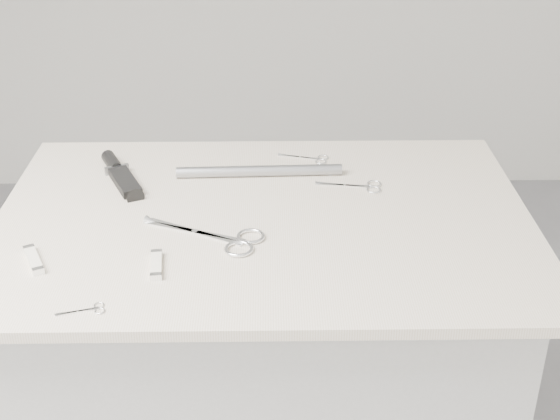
{
  "coord_description": "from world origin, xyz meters",
  "views": [
    {
      "loc": [
        0.01,
        -1.27,
        1.62
      ],
      "look_at": [
        0.03,
        0.02,
        0.92
      ],
      "focal_mm": 50.0,
      "sensor_mm": 36.0,
      "label": 1
    }
  ],
  "objects_px": {
    "plinth": "(266,407)",
    "tiny_scissors": "(87,310)",
    "pocket_knife_a": "(156,265)",
    "embroidery_scissors_a": "(362,186)",
    "pocket_knife_b": "(34,260)",
    "embroidery_scissors_b": "(312,158)",
    "metal_rail": "(259,171)",
    "sheathed_knife": "(119,173)",
    "large_shears": "(227,239)"
  },
  "relations": [
    {
      "from": "embroidery_scissors_a",
      "to": "sheathed_knife",
      "type": "height_order",
      "value": "sheathed_knife"
    },
    {
      "from": "large_shears",
      "to": "pocket_knife_b",
      "type": "xyz_separation_m",
      "value": [
        -0.32,
        -0.07,
        0.0
      ]
    },
    {
      "from": "plinth",
      "to": "tiny_scissors",
      "type": "height_order",
      "value": "tiny_scissors"
    },
    {
      "from": "plinth",
      "to": "pocket_knife_b",
      "type": "height_order",
      "value": "pocket_knife_b"
    },
    {
      "from": "tiny_scissors",
      "to": "metal_rail",
      "type": "bearing_deg",
      "value": 45.43
    },
    {
      "from": "tiny_scissors",
      "to": "pocket_knife_a",
      "type": "relative_size",
      "value": 0.89
    },
    {
      "from": "large_shears",
      "to": "embroidery_scissors_b",
      "type": "height_order",
      "value": "large_shears"
    },
    {
      "from": "pocket_knife_b",
      "to": "pocket_knife_a",
      "type": "bearing_deg",
      "value": -121.07
    },
    {
      "from": "large_shears",
      "to": "sheathed_knife",
      "type": "height_order",
      "value": "sheathed_knife"
    },
    {
      "from": "pocket_knife_a",
      "to": "pocket_knife_b",
      "type": "relative_size",
      "value": 0.95
    },
    {
      "from": "sheathed_knife",
      "to": "embroidery_scissors_a",
      "type": "bearing_deg",
      "value": -120.94
    },
    {
      "from": "tiny_scissors",
      "to": "pocket_knife_a",
      "type": "bearing_deg",
      "value": 37.64
    },
    {
      "from": "plinth",
      "to": "metal_rail",
      "type": "relative_size",
      "value": 2.65
    },
    {
      "from": "embroidery_scissors_b",
      "to": "pocket_knife_a",
      "type": "xyz_separation_m",
      "value": [
        -0.28,
        -0.43,
        0.0
      ]
    },
    {
      "from": "plinth",
      "to": "embroidery_scissors_a",
      "type": "xyz_separation_m",
      "value": [
        0.2,
        0.12,
        0.47
      ]
    },
    {
      "from": "plinth",
      "to": "pocket_knife_a",
      "type": "xyz_separation_m",
      "value": [
        -0.18,
        -0.18,
        0.48
      ]
    },
    {
      "from": "pocket_knife_a",
      "to": "tiny_scissors",
      "type": "bearing_deg",
      "value": 137.09
    },
    {
      "from": "large_shears",
      "to": "embroidery_scissors_b",
      "type": "distance_m",
      "value": 0.38
    },
    {
      "from": "embroidery_scissors_b",
      "to": "pocket_knife_a",
      "type": "bearing_deg",
      "value": -107.32
    },
    {
      "from": "plinth",
      "to": "embroidery_scissors_b",
      "type": "bearing_deg",
      "value": 67.82
    },
    {
      "from": "metal_rail",
      "to": "large_shears",
      "type": "bearing_deg",
      "value": -102.18
    },
    {
      "from": "large_shears",
      "to": "metal_rail",
      "type": "xyz_separation_m",
      "value": [
        0.06,
        0.26,
        0.01
      ]
    },
    {
      "from": "embroidery_scissors_a",
      "to": "sheathed_knife",
      "type": "bearing_deg",
      "value": -177.52
    },
    {
      "from": "embroidery_scissors_a",
      "to": "metal_rail",
      "type": "height_order",
      "value": "metal_rail"
    },
    {
      "from": "embroidery_scissors_b",
      "to": "metal_rail",
      "type": "relative_size",
      "value": 0.32
    },
    {
      "from": "large_shears",
      "to": "sheathed_knife",
      "type": "bearing_deg",
      "value": 156.6
    },
    {
      "from": "large_shears",
      "to": "embroidery_scissors_b",
      "type": "relative_size",
      "value": 2.04
    },
    {
      "from": "pocket_knife_a",
      "to": "pocket_knife_b",
      "type": "xyz_separation_m",
      "value": [
        -0.21,
        0.02,
        0.0
      ]
    },
    {
      "from": "plinth",
      "to": "embroidery_scissors_b",
      "type": "xyz_separation_m",
      "value": [
        0.1,
        0.25,
        0.47
      ]
    },
    {
      "from": "pocket_knife_b",
      "to": "embroidery_scissors_a",
      "type": "bearing_deg",
      "value": -90.64
    },
    {
      "from": "tiny_scissors",
      "to": "sheathed_knife",
      "type": "relative_size",
      "value": 0.38
    },
    {
      "from": "tiny_scissors",
      "to": "embroidery_scissors_a",
      "type": "bearing_deg",
      "value": 26.12
    },
    {
      "from": "large_shears",
      "to": "embroidery_scissors_a",
      "type": "xyz_separation_m",
      "value": [
        0.26,
        0.2,
        -0.0
      ]
    },
    {
      "from": "large_shears",
      "to": "sheathed_knife",
      "type": "relative_size",
      "value": 1.15
    },
    {
      "from": "large_shears",
      "to": "embroidery_scissors_b",
      "type": "bearing_deg",
      "value": 88.54
    },
    {
      "from": "plinth",
      "to": "embroidery_scissors_b",
      "type": "distance_m",
      "value": 0.54
    },
    {
      "from": "embroidery_scissors_a",
      "to": "metal_rail",
      "type": "relative_size",
      "value": 0.39
    },
    {
      "from": "embroidery_scissors_a",
      "to": "sheathed_knife",
      "type": "relative_size",
      "value": 0.68
    },
    {
      "from": "embroidery_scissors_a",
      "to": "pocket_knife_b",
      "type": "distance_m",
      "value": 0.64
    },
    {
      "from": "sheathed_knife",
      "to": "pocket_knife_b",
      "type": "distance_m",
      "value": 0.34
    },
    {
      "from": "plinth",
      "to": "tiny_scissors",
      "type": "distance_m",
      "value": 0.62
    },
    {
      "from": "embroidery_scissors_a",
      "to": "large_shears",
      "type": "bearing_deg",
      "value": -132.94
    },
    {
      "from": "embroidery_scissors_b",
      "to": "metal_rail",
      "type": "height_order",
      "value": "metal_rail"
    },
    {
      "from": "metal_rail",
      "to": "tiny_scissors",
      "type": "bearing_deg",
      "value": -119.0
    },
    {
      "from": "large_shears",
      "to": "metal_rail",
      "type": "height_order",
      "value": "metal_rail"
    },
    {
      "from": "sheathed_knife",
      "to": "metal_rail",
      "type": "xyz_separation_m",
      "value": [
        0.29,
        -0.0,
        0.0
      ]
    },
    {
      "from": "tiny_scissors",
      "to": "metal_rail",
      "type": "distance_m",
      "value": 0.53
    },
    {
      "from": "plinth",
      "to": "pocket_knife_a",
      "type": "relative_size",
      "value": 10.71
    },
    {
      "from": "embroidery_scissors_b",
      "to": "pocket_knife_b",
      "type": "distance_m",
      "value": 0.64
    },
    {
      "from": "embroidery_scissors_b",
      "to": "plinth",
      "type": "bearing_deg",
      "value": -96.19
    }
  ]
}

